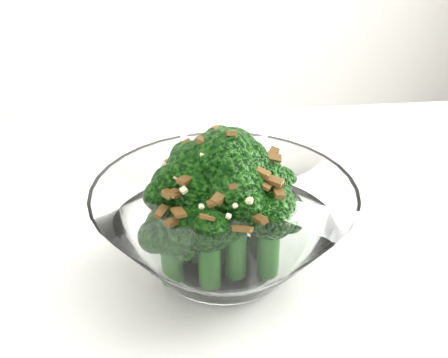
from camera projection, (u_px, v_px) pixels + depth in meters
name	position (u px, v px, depth m)	size (l,w,h in m)	color
broccoli_dish	(225.00, 219.00, 0.52)	(0.22, 0.22, 0.14)	white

